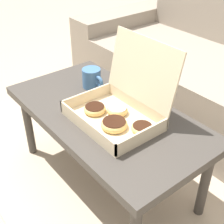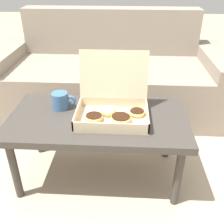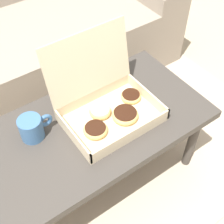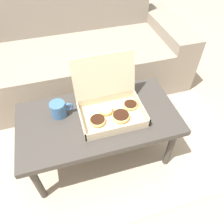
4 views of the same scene
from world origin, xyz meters
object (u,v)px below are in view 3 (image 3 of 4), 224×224
Objects in this scene: coffee_table at (93,131)px; coffee_mug at (32,128)px; couch at (12,45)px; pastry_box at (108,104)px.

coffee_table is 7.11× the size of coffee_mug.
coffee_table is (0.00, -0.94, 0.10)m from couch.
couch is 0.91m from coffee_mug.
coffee_table is at bearing -20.92° from coffee_mug.
coffee_table is at bearing -172.94° from pastry_box.
coffee_mug is (-0.23, -0.85, 0.20)m from couch.
couch is 5.28× the size of pastry_box.
couch reaches higher than coffee_table.
coffee_mug is (-0.23, 0.09, 0.10)m from coffee_table.
coffee_table is 0.14m from pastry_box.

